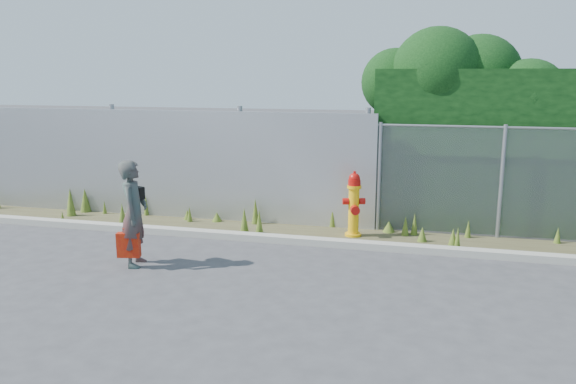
# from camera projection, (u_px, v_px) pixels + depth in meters

# --- Properties ---
(ground) EXTENTS (80.00, 80.00, 0.00)m
(ground) POSITION_uv_depth(u_px,v_px,m) (285.00, 280.00, 8.05)
(ground) COLOR #3D3D40
(ground) RESTS_ON ground
(curb) EXTENTS (16.00, 0.22, 0.12)m
(curb) POSITION_uv_depth(u_px,v_px,m) (310.00, 241.00, 9.75)
(curb) COLOR #A19E91
(curb) RESTS_ON ground
(weed_strip) EXTENTS (16.00, 1.25, 0.53)m
(weed_strip) POSITION_uv_depth(u_px,v_px,m) (282.00, 225.00, 10.57)
(weed_strip) COLOR #464128
(weed_strip) RESTS_ON ground
(corrugated_fence) EXTENTS (8.50, 0.21, 2.30)m
(corrugated_fence) POSITION_uv_depth(u_px,v_px,m) (167.00, 164.00, 11.45)
(corrugated_fence) COLOR #A5A6AC
(corrugated_fence) RESTS_ON ground
(chainlink_fence) EXTENTS (6.50, 0.07, 2.05)m
(chainlink_fence) POSITION_uv_depth(u_px,v_px,m) (566.00, 185.00, 9.68)
(chainlink_fence) COLOR gray
(chainlink_fence) RESTS_ON ground
(hedge) EXTENTS (7.68, 1.99, 3.80)m
(hedge) POSITION_uv_depth(u_px,v_px,m) (567.00, 122.00, 10.42)
(hedge) COLOR black
(hedge) RESTS_ON ground
(fire_hydrant) EXTENTS (0.41, 0.36, 1.21)m
(fire_hydrant) POSITION_uv_depth(u_px,v_px,m) (354.00, 205.00, 10.11)
(fire_hydrant) COLOR #FFB90D
(fire_hydrant) RESTS_ON ground
(woman) EXTENTS (0.51, 0.67, 1.64)m
(woman) POSITION_uv_depth(u_px,v_px,m) (134.00, 213.00, 8.55)
(woman) COLOR #0F645A
(woman) RESTS_ON ground
(red_tote_bag) EXTENTS (0.34, 0.13, 0.45)m
(red_tote_bag) POSITION_uv_depth(u_px,v_px,m) (129.00, 245.00, 8.52)
(red_tote_bag) COLOR #AA0E09
(black_shoulder_bag) EXTENTS (0.26, 0.11, 0.19)m
(black_shoulder_bag) POSITION_uv_depth(u_px,v_px,m) (137.00, 193.00, 8.61)
(black_shoulder_bag) COLOR black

